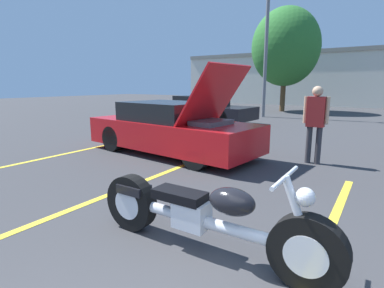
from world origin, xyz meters
TOP-DOWN VIEW (x-y plane):
  - parking_stripe_foreground at (-5.99, 2.18)m, footprint 0.12×5.89m
  - parking_stripe_middle at (-2.89, 2.18)m, footprint 0.12×5.89m
  - parking_stripe_back at (0.21, 2.18)m, footprint 0.12×5.89m
  - far_building at (0.00, 26.72)m, footprint 32.00×4.20m
  - light_pole at (-4.82, 14.84)m, footprint 1.21×0.28m
  - tree_background at (-5.09, 18.85)m, footprint 4.18×4.18m
  - motorcycle at (-0.80, 1.72)m, footprint 2.65×0.70m
  - show_car_hood_open at (-3.78, 5.17)m, footprint 4.62×2.20m
  - parked_car_left_row at (-6.43, 11.20)m, footprint 4.64×2.24m
  - spectator_midground at (-0.62, 6.10)m, footprint 0.52×0.22m

SIDE VIEW (x-z plane):
  - parking_stripe_foreground at x=-5.99m, z-range 0.00..0.01m
  - parking_stripe_middle at x=-2.89m, z-range 0.00..0.01m
  - parking_stripe_back at x=0.21m, z-range 0.00..0.01m
  - motorcycle at x=-0.80m, z-range -0.09..0.88m
  - parked_car_left_row at x=-6.43m, z-range -0.02..1.18m
  - show_car_hood_open at x=-3.78m, z-range -0.43..1.68m
  - spectator_midground at x=-0.62m, z-range 0.16..1.83m
  - far_building at x=0.00m, z-range 0.14..4.54m
  - light_pole at x=-4.82m, z-range 0.37..7.11m
  - tree_background at x=-5.09m, z-range 0.79..7.20m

